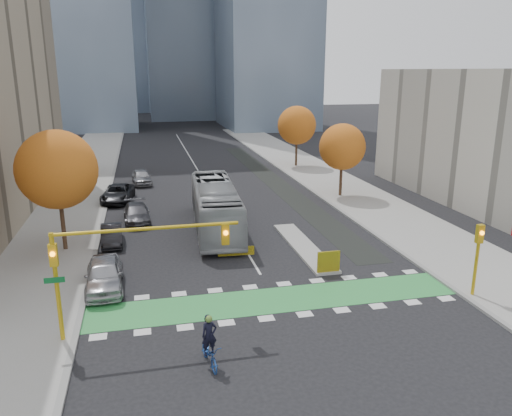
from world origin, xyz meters
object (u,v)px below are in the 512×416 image
hazard_board (329,262)px  parked_car_c (137,214)px  tree_west (57,170)px  parked_car_a (104,275)px  parked_car_e (142,177)px  traffic_signal_west (115,254)px  traffic_signal_east (478,249)px  parked_car_b (112,235)px  bus (216,206)px  cyclist (210,349)px  tree_east_near (342,147)px  parked_car_d (118,193)px  tree_east_far (297,125)px

hazard_board → parked_car_c: (-11.25, 13.49, -0.08)m
hazard_board → tree_west: tree_west is taller
parked_car_a → parked_car_e: 27.09m
traffic_signal_west → parked_car_c: bearing=87.9°
hazard_board → traffic_signal_west: traffic_signal_west is taller
hazard_board → traffic_signal_east: size_ratio=0.34×
parked_car_b → traffic_signal_west: bearing=-88.6°
parked_car_b → parked_car_a: bearing=-93.3°
bus → parked_car_b: bus is taller
cyclist → bus: bus is taller
parked_car_c → parked_car_e: size_ratio=1.08×
hazard_board → traffic_signal_east: 8.26m
hazard_board → parked_car_b: (-12.97, 8.49, -0.13)m
tree_west → tree_east_near: bearing=22.6°
hazard_board → tree_west: bearing=154.0°
tree_west → parked_car_c: size_ratio=1.65×
parked_car_a → parked_car_d: (0.00, 19.89, -0.08)m
traffic_signal_east → parked_car_e: (-17.26, 32.51, -1.95)m
tree_east_near → bus: bearing=-150.4°
parked_car_a → traffic_signal_east: bearing=-17.8°
parked_car_e → tree_east_far: bearing=11.8°
tree_east_near → parked_car_c: (-19.25, -4.31, -4.14)m
parked_car_a → cyclist: bearing=-63.7°
traffic_signal_east → parked_car_b: traffic_signal_east is taller
tree_east_near → traffic_signal_east: tree_east_near is taller
tree_east_near → tree_east_far: (0.50, 16.00, 0.38)m
traffic_signal_west → parked_car_b: bearing=94.5°
parked_car_b → parked_car_d: bearing=87.0°
traffic_signal_west → cyclist: traffic_signal_west is taller
tree_west → parked_car_a: tree_west is taller
parked_car_c → parked_car_e: parked_car_e is taller
tree_east_far → parked_car_d: tree_east_far is taller
traffic_signal_west → hazard_board: bearing=21.5°
tree_east_near → cyclist: size_ratio=3.10×
cyclist → parked_car_b: (-4.70, 16.50, -0.09)m
tree_east_near → cyclist: (-16.27, -25.81, -4.10)m
parked_car_b → tree_east_near: bearing=20.8°
tree_east_far → parked_car_d: size_ratio=1.37×
tree_west → traffic_signal_west: size_ratio=0.96×
traffic_signal_west → bus: 16.52m
cyclist → parked_car_e: cyclist is taller
tree_west → bus: 11.61m
traffic_signal_west → tree_east_far: bearing=62.1°
tree_east_far → bus: 27.50m
tree_east_near → traffic_signal_west: 30.08m
parked_car_b → parked_car_d: parked_car_d is taller
hazard_board → parked_car_b: hazard_board is taller
cyclist → parked_car_e: size_ratio=0.49×
traffic_signal_west → parked_car_c: size_ratio=1.71×
tree_west → tree_east_far: tree_west is taller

